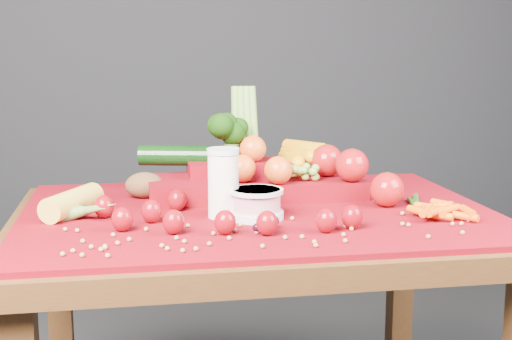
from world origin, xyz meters
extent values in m
cube|color=black|center=(0.00, 1.50, 1.25)|extent=(3.00, 0.02, 2.50)
cube|color=#381C0C|center=(0.00, 0.00, 0.72)|extent=(1.10, 0.80, 0.05)
cube|color=#381C0C|center=(-0.48, 0.33, 0.35)|extent=(0.06, 0.06, 0.70)
cube|color=#381C0C|center=(0.48, 0.33, 0.35)|extent=(0.06, 0.06, 0.70)
cube|color=#69030E|center=(0.00, 0.00, 0.76)|extent=(1.05, 0.75, 0.01)
cylinder|color=white|center=(-0.08, -0.06, 0.84)|extent=(0.07, 0.07, 0.15)
cylinder|color=silver|center=(-0.08, -0.06, 0.91)|extent=(0.07, 0.07, 0.01)
cylinder|color=silver|center=(-0.02, -0.08, 0.77)|extent=(0.12, 0.12, 0.02)
cylinder|color=pink|center=(-0.02, -0.08, 0.80)|extent=(0.10, 0.10, 0.05)
cylinder|color=silver|center=(-0.02, -0.08, 0.82)|extent=(0.12, 0.12, 0.01)
ellipsoid|color=maroon|center=(-0.24, -0.08, 0.79)|extent=(0.04, 0.04, 0.05)
cone|color=#0B400E|center=(-0.24, -0.08, 0.81)|extent=(0.03, 0.03, 0.01)
ellipsoid|color=maroon|center=(-0.30, -0.14, 0.79)|extent=(0.04, 0.04, 0.05)
cone|color=#0B400E|center=(-0.30, -0.14, 0.81)|extent=(0.03, 0.03, 0.01)
ellipsoid|color=maroon|center=(-0.20, -0.18, 0.79)|extent=(0.04, 0.04, 0.05)
cone|color=#0B400E|center=(-0.20, -0.18, 0.81)|extent=(0.03, 0.03, 0.01)
ellipsoid|color=maroon|center=(-0.10, -0.20, 0.79)|extent=(0.04, 0.04, 0.05)
cone|color=#0B400E|center=(-0.10, -0.20, 0.81)|extent=(0.03, 0.03, 0.01)
ellipsoid|color=maroon|center=(-0.02, -0.22, 0.79)|extent=(0.04, 0.04, 0.05)
cone|color=#0B400E|center=(-0.02, -0.22, 0.81)|extent=(0.03, 0.03, 0.01)
ellipsoid|color=maroon|center=(0.10, -0.22, 0.79)|extent=(0.04, 0.04, 0.05)
cone|color=#0B400E|center=(0.10, -0.22, 0.81)|extent=(0.03, 0.03, 0.01)
ellipsoid|color=maroon|center=(-0.18, 0.02, 0.79)|extent=(0.04, 0.04, 0.05)
cone|color=#0B400E|center=(-0.18, 0.02, 0.81)|extent=(0.03, 0.03, 0.01)
ellipsoid|color=maroon|center=(-0.34, -0.02, 0.79)|extent=(0.04, 0.04, 0.05)
cone|color=#0B400E|center=(-0.34, -0.02, 0.81)|extent=(0.03, 0.03, 0.01)
ellipsoid|color=maroon|center=(0.16, -0.20, 0.79)|extent=(0.04, 0.04, 0.05)
cone|color=#0B400E|center=(0.16, -0.20, 0.81)|extent=(0.03, 0.03, 0.01)
cylinder|color=gold|center=(-0.41, 0.02, 0.79)|extent=(0.13, 0.19, 0.06)
ellipsoid|color=#4F2E1A|center=(-0.25, 0.17, 0.79)|extent=(0.09, 0.07, 0.06)
cube|color=#69030E|center=(0.02, 0.15, 0.78)|extent=(0.52, 0.22, 0.04)
cube|color=#69030E|center=(0.00, 0.20, 0.82)|extent=(0.28, 0.12, 0.03)
sphere|color=#A90F14|center=(0.24, 0.06, 0.85)|extent=(0.08, 0.08, 0.08)
sphere|color=#A90F14|center=(0.30, -0.02, 0.80)|extent=(0.08, 0.08, 0.08)
sphere|color=#A90F14|center=(0.20, 0.14, 0.85)|extent=(0.08, 0.08, 0.08)
sphere|color=red|center=(-0.02, 0.10, 0.84)|extent=(0.07, 0.07, 0.07)
sphere|color=red|center=(0.06, 0.06, 0.84)|extent=(0.07, 0.07, 0.07)
sphere|color=red|center=(0.02, 0.18, 0.88)|extent=(0.07, 0.07, 0.07)
cylinder|color=gold|center=(0.11, 0.22, 0.82)|extent=(0.06, 0.15, 0.04)
cylinder|color=gold|center=(0.13, 0.22, 0.84)|extent=(0.04, 0.15, 0.04)
cylinder|color=gold|center=(0.15, 0.22, 0.85)|extent=(0.07, 0.15, 0.04)
cylinder|color=gold|center=(0.16, 0.22, 0.87)|extent=(0.09, 0.15, 0.04)
cylinder|color=#3F662D|center=(-0.03, 0.20, 0.86)|extent=(0.04, 0.04, 0.04)
cylinder|color=olive|center=(-0.01, 0.24, 0.92)|extent=(0.03, 0.06, 0.22)
cylinder|color=olive|center=(0.00, 0.24, 0.92)|extent=(0.02, 0.06, 0.22)
cylinder|color=olive|center=(0.02, 0.24, 0.92)|extent=(0.02, 0.06, 0.22)
cylinder|color=olive|center=(0.03, 0.24, 0.92)|extent=(0.03, 0.06, 0.22)
cylinder|color=black|center=(-0.14, 0.24, 0.85)|extent=(0.25, 0.11, 0.05)
camera|label=1|loc=(-0.27, -1.55, 1.13)|focal=50.00mm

